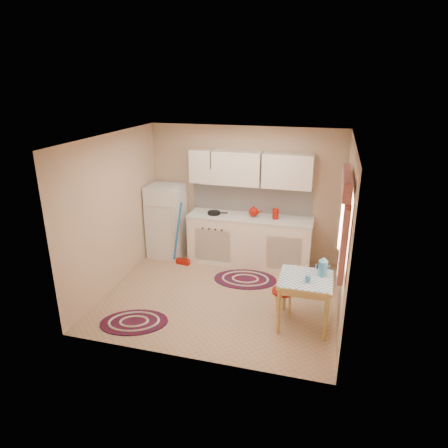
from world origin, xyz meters
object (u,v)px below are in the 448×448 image
(fridge, at_px, (167,221))
(stool, at_px, (282,303))
(table, at_px, (304,301))
(base_cabinets, at_px, (249,241))

(fridge, distance_m, stool, 2.97)
(table, xyz_separation_m, stool, (-0.31, 0.13, -0.15))
(base_cabinets, xyz_separation_m, stool, (0.84, -1.64, -0.23))
(fridge, relative_size, stool, 3.33)
(base_cabinets, relative_size, stool, 5.36)
(fridge, distance_m, base_cabinets, 1.65)
(table, relative_size, stool, 1.71)
(table, bearing_deg, stool, 157.61)
(fridge, distance_m, table, 3.28)
(fridge, height_order, base_cabinets, fridge)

